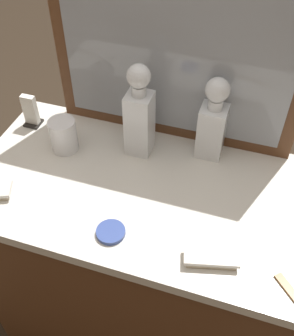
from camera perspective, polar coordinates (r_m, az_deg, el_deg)
ground_plane at (r=1.87m, az=-0.00°, el=-20.70°), size 6.00×6.00×0.00m
dresser at (r=1.49m, az=-0.00°, el=-13.91°), size 1.03×0.54×0.85m
dresser_mirror at (r=1.16m, az=4.05°, el=15.68°), size 0.74×0.03×0.56m
crystal_decanter_left at (r=1.18m, az=-1.07°, el=6.91°), size 0.07×0.07×0.30m
crystal_decanter_right at (r=1.19m, az=9.17°, el=5.94°), size 0.08×0.08×0.26m
crystal_tumbler_far_right at (r=1.26m, az=-11.62°, el=4.37°), size 0.08×0.08×0.11m
silver_brush_far_right at (r=1.00m, az=9.01°, el=-12.41°), size 0.14×0.08×0.02m
porcelain_dish at (r=1.04m, az=-5.12°, el=-8.95°), size 0.08×0.08×0.01m
tortoiseshell_comb at (r=1.01m, az=19.92°, el=-16.47°), size 0.09×0.10×0.01m
napkin_holder at (r=1.38m, az=-15.99°, el=7.49°), size 0.05×0.05×0.11m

